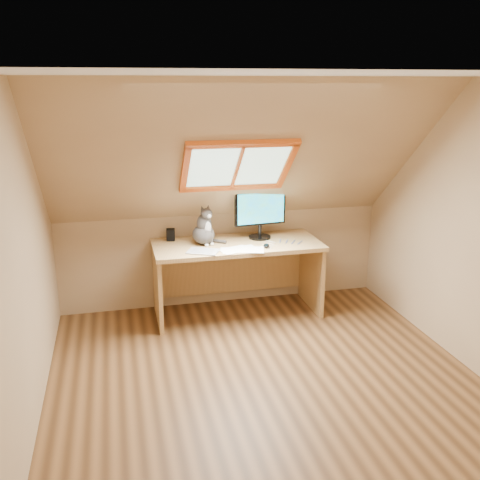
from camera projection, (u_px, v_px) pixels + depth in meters
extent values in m
plane|color=brown|center=(266.00, 381.00, 4.38)|extent=(3.50, 3.50, 0.00)
cube|color=tan|center=(378.00, 349.00, 2.41)|extent=(3.50, 0.02, 2.40)
cube|color=tan|center=(23.00, 258.00, 3.65)|extent=(0.02, 3.50, 2.40)
cube|color=tan|center=(471.00, 227.00, 4.43)|extent=(0.02, 3.50, 2.40)
cube|color=tan|center=(223.00, 258.00, 5.87)|extent=(3.50, 0.02, 1.00)
cube|color=silver|center=(311.00, 74.00, 2.98)|extent=(3.50, 1.95, 0.02)
cube|color=tan|center=(239.00, 158.00, 4.81)|extent=(3.50, 1.56, 1.41)
cube|color=#B2E0CC|center=(237.00, 165.00, 4.90)|extent=(0.90, 0.53, 0.48)
cube|color=#D15D13|center=(237.00, 165.00, 4.90)|extent=(1.02, 0.64, 0.59)
cube|color=tan|center=(237.00, 245.00, 5.47)|extent=(1.71, 0.75, 0.04)
cube|color=tan|center=(158.00, 287.00, 5.39)|extent=(0.04, 0.67, 0.74)
cube|color=tan|center=(311.00, 274.00, 5.76)|extent=(0.04, 0.67, 0.74)
cube|color=tan|center=(230.00, 270.00, 5.90)|extent=(1.61, 0.03, 0.52)
cylinder|color=black|center=(260.00, 237.00, 5.63)|extent=(0.23, 0.23, 0.02)
cylinder|color=black|center=(260.00, 230.00, 5.61)|extent=(0.04, 0.04, 0.13)
cube|color=black|center=(260.00, 208.00, 5.54)|extent=(0.55, 0.10, 0.36)
cube|color=blue|center=(261.00, 208.00, 5.51)|extent=(0.51, 0.06, 0.32)
ellipsoid|color=#4A4441|center=(203.00, 234.00, 5.41)|extent=(0.31, 0.34, 0.19)
ellipsoid|color=#4A4441|center=(204.00, 224.00, 5.37)|extent=(0.19, 0.19, 0.21)
ellipsoid|color=silver|center=(208.00, 227.00, 5.32)|extent=(0.08, 0.07, 0.12)
ellipsoid|color=#4A4441|center=(206.00, 213.00, 5.30)|extent=(0.15, 0.14, 0.11)
sphere|color=silver|center=(209.00, 216.00, 5.26)|extent=(0.04, 0.04, 0.04)
cone|color=#4A4441|center=(202.00, 208.00, 5.28)|extent=(0.07, 0.06, 0.07)
cone|color=#4A4441|center=(208.00, 207.00, 5.32)|extent=(0.07, 0.07, 0.07)
cube|color=black|center=(171.00, 235.00, 5.53)|extent=(0.10, 0.10, 0.12)
cube|color=#B2B2B7|center=(203.00, 251.00, 5.16)|extent=(0.36, 0.32, 0.01)
ellipsoid|color=black|center=(267.00, 246.00, 5.31)|extent=(0.09, 0.12, 0.03)
cube|color=white|center=(241.00, 250.00, 5.22)|extent=(0.33, 0.27, 0.00)
cube|color=white|center=(241.00, 250.00, 5.21)|extent=(0.32, 0.24, 0.00)
cube|color=white|center=(241.00, 250.00, 5.21)|extent=(0.35, 0.30, 0.00)
cube|color=white|center=(241.00, 250.00, 5.21)|extent=(0.34, 0.28, 0.00)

